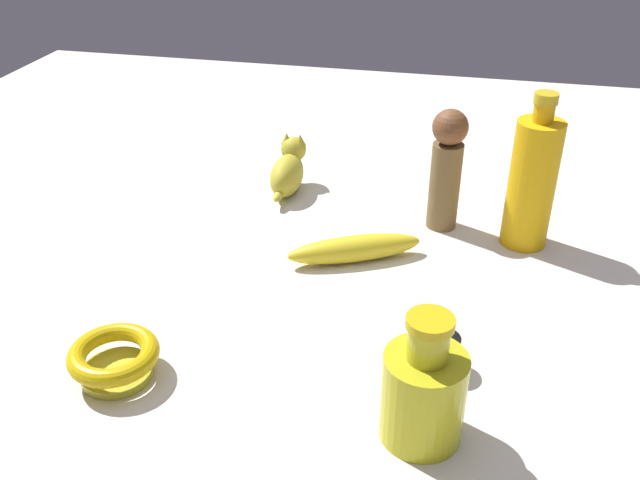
{
  "coord_description": "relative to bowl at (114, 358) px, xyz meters",
  "views": [
    {
      "loc": [
        0.78,
        0.18,
        0.54
      ],
      "look_at": [
        0.0,
        0.0,
        0.07
      ],
      "focal_mm": 39.07,
      "sensor_mm": 36.0,
      "label": 1
    }
  ],
  "objects": [
    {
      "name": "bottle_short",
      "position": [
        0.01,
        0.35,
        0.03
      ],
      "size": [
        0.09,
        0.09,
        0.15
      ],
      "color": "gold",
      "rests_on": "ground"
    },
    {
      "name": "nail_polish_jar",
      "position": [
        -0.1,
        0.36,
        -0.0
      ],
      "size": [
        0.05,
        0.05,
        0.04
      ],
      "color": "brown",
      "rests_on": "ground"
    },
    {
      "name": "bottle_tall",
      "position": [
        -0.42,
        0.46,
        0.08
      ],
      "size": [
        0.07,
        0.07,
        0.24
      ],
      "color": "#E3A70C",
      "rests_on": "ground"
    },
    {
      "name": "ground",
      "position": [
        -0.24,
        0.19,
        -0.03
      ],
      "size": [
        2.0,
        2.0,
        0.0
      ],
      "primitive_type": "plane",
      "color": "silver"
    },
    {
      "name": "person_figure_adult",
      "position": [
        -0.44,
        0.34,
        0.08
      ],
      "size": [
        0.07,
        0.07,
        0.19
      ],
      "color": "brown",
      "rests_on": "ground"
    },
    {
      "name": "banana",
      "position": [
        -0.31,
        0.22,
        -0.01
      ],
      "size": [
        0.12,
        0.2,
        0.04
      ],
      "primitive_type": "ellipsoid",
      "rotation": [
        0.0,
        0.0,
        2.02
      ],
      "color": "yellow",
      "rests_on": "ground"
    },
    {
      "name": "cat_figurine",
      "position": [
        -0.51,
        0.07,
        0.01
      ],
      "size": [
        0.14,
        0.05,
        0.09
      ],
      "color": "gold",
      "rests_on": "ground"
    },
    {
      "name": "bowl",
      "position": [
        0.0,
        0.0,
        0.0
      ],
      "size": [
        0.1,
        0.1,
        0.04
      ],
      "color": "gold",
      "rests_on": "ground"
    }
  ]
}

